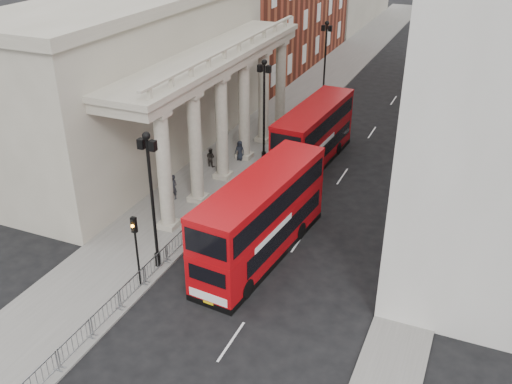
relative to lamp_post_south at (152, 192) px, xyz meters
name	(u,v)px	position (x,y,z in m)	size (l,w,h in m)	color
ground	(128,310)	(0.60, -4.00, -4.91)	(260.00, 260.00, 0.00)	black
sidewalk_west	(280,118)	(-2.40, 26.00, -4.85)	(6.00, 140.00, 0.12)	slate
sidewalk_east	(457,144)	(14.10, 26.00, -4.85)	(3.00, 140.00, 0.12)	slate
kerb	(309,122)	(0.55, 26.00, -4.84)	(0.20, 140.00, 0.14)	slate
portico_building	(140,83)	(-9.90, 14.00, 1.09)	(9.00, 28.00, 12.00)	gray
lamp_post_south	(152,192)	(0.00, 0.00, 0.00)	(1.05, 0.44, 8.32)	black
lamp_post_mid	(264,104)	(0.00, 16.00, 0.00)	(1.05, 0.44, 8.32)	black
lamp_post_north	(325,57)	(0.00, 32.00, 0.00)	(1.05, 0.44, 8.32)	black
traffic_light	(135,239)	(0.10, -2.02, -1.80)	(0.28, 0.33, 4.30)	black
crowd_barriers	(144,275)	(0.25, -1.77, -4.24)	(0.50, 18.75, 1.10)	gray
bus_near	(261,216)	(4.99, 3.63, -2.26)	(3.96, 11.97, 5.07)	#A7070C
bus_far	(314,134)	(3.68, 17.43, -2.40)	(3.34, 11.28, 4.81)	#97060B
pedestrian_a	(173,187)	(-3.40, 7.53, -3.89)	(0.66, 0.43, 1.81)	black
pedestrian_b	(211,157)	(-3.49, 13.44, -4.03)	(0.74, 0.58, 1.52)	black
pedestrian_c	(240,151)	(-1.87, 15.44, -3.97)	(0.80, 0.52, 1.64)	black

